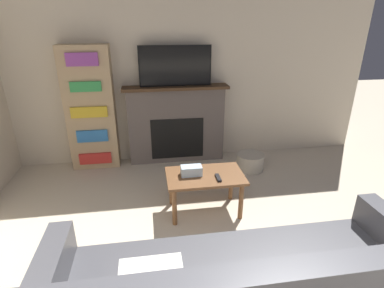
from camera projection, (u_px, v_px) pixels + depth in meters
wall_back at (178, 68)px, 4.20m from camera, size 5.63×0.06×2.70m
fireplace at (176, 124)px, 4.36m from camera, size 1.47×0.28×1.12m
tv at (175, 66)px, 4.02m from camera, size 0.98×0.03×0.54m
coffee_table at (205, 181)px, 3.20m from camera, size 0.82×0.50×0.45m
tissue_box at (191, 171)px, 3.15m from camera, size 0.22×0.12×0.10m
remote_control at (218, 178)px, 3.09m from camera, size 0.04×0.15×0.02m
bookshelf at (91, 109)px, 4.07m from camera, size 0.64×0.29×1.69m
storage_basket at (250, 162)px, 4.24m from camera, size 0.38×0.38×0.22m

